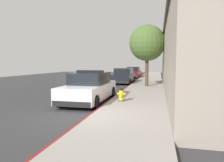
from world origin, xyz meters
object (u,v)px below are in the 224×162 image
Objects in this scene: police_cruiser at (90,88)px; street_tree at (147,43)px; fire_hydrant at (121,94)px; parked_car_dark_far at (134,73)px; parked_car_silver_ahead at (124,76)px.

street_tree reaches higher than police_cruiser.
police_cruiser is 6.37× the size of fire_hydrant.
parked_car_dark_far is (0.12, 18.60, -0.00)m from police_cruiser.
fire_hydrant is at bearing -11.40° from police_cruiser.
street_tree is (0.84, 7.29, 3.21)m from fire_hydrant.
parked_car_silver_ahead is 8.07m from parked_car_dark_far.
street_tree is (2.51, -11.67, 2.97)m from parked_car_dark_far.
parked_car_dark_far is (0.05, 8.07, 0.00)m from parked_car_silver_ahead.
fire_hydrant is (1.78, -0.36, -0.24)m from police_cruiser.
parked_car_silver_ahead is at bearing 89.64° from police_cruiser.
parked_car_dark_far reaches higher than fire_hydrant.
parked_car_dark_far is 6.37× the size of fire_hydrant.
parked_car_dark_far is 19.04m from fire_hydrant.
police_cruiser is at bearing -110.75° from street_tree.
parked_car_silver_ahead is 5.32m from street_tree.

